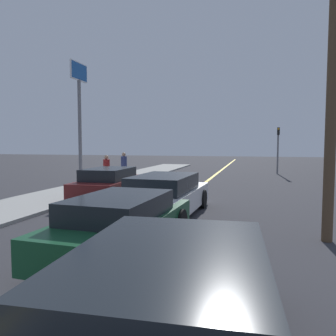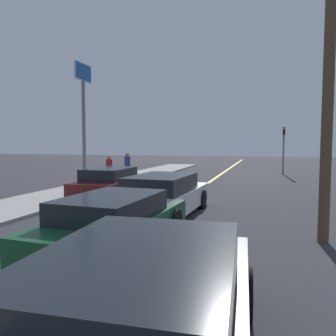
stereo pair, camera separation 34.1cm
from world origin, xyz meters
name	(u,v)px [view 1 (the left image)]	position (x,y,z in m)	size (l,w,h in m)	color
road_center_line	(203,184)	(0.00, 18.00, 0.00)	(0.20, 60.00, 0.01)	gold
sidewalk_left	(107,183)	(-5.17, 16.71, 0.05)	(2.92, 33.42, 0.11)	#9E9E99
car_near_right_lane	(174,318)	(2.07, 2.89, 0.65)	(2.12, 4.21, 1.34)	black
car_ahead_center	(123,224)	(0.18, 6.21, 0.60)	(2.01, 4.35, 1.21)	#144728
car_far_distant	(165,196)	(0.08, 9.81, 0.62)	(2.10, 4.79, 1.28)	silver
car_parked_left_lot	(110,184)	(-2.77, 11.97, 0.63)	(1.92, 4.17, 1.28)	maroon
pedestrian_far_standing	(107,171)	(-4.40, 15.03, 0.89)	(0.33, 0.33, 1.57)	#282D3D
pedestrian_by_sign	(124,167)	(-4.56, 17.66, 0.93)	(0.34, 0.34, 1.63)	#282D3D
traffic_light	(278,145)	(4.37, 25.53, 2.15)	(0.18, 0.40, 3.43)	slate
roadside_sign	(79,96)	(-7.23, 17.46, 5.00)	(0.20, 1.78, 6.94)	slate
utility_pole	(331,120)	(4.38, 8.15, 2.75)	(0.24, 0.24, 5.51)	brown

